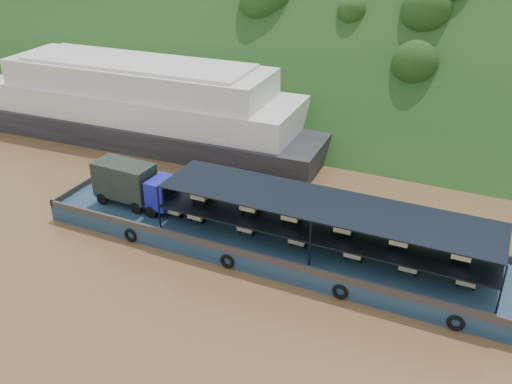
% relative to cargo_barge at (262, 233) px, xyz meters
% --- Properties ---
extents(ground, '(160.00, 160.00, 0.00)m').
position_rel_cargo_barge_xyz_m(ground, '(0.54, -0.97, -1.14)').
color(ground, brown).
rests_on(ground, ground).
extents(hillside, '(140.00, 39.60, 39.60)m').
position_rel_cargo_barge_xyz_m(hillside, '(0.54, 35.03, -1.14)').
color(hillside, '#133312').
rests_on(hillside, ground).
extents(cargo_barge, '(35.00, 7.18, 4.58)m').
position_rel_cargo_barge_xyz_m(cargo_barge, '(0.00, 0.00, 0.00)').
color(cargo_barge, '#142E48').
rests_on(cargo_barge, ground).
extents(passenger_ferry, '(40.23, 11.78, 8.06)m').
position_rel_cargo_barge_xyz_m(passenger_ferry, '(-20.41, 14.38, 2.35)').
color(passenger_ferry, black).
rests_on(passenger_ferry, ground).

